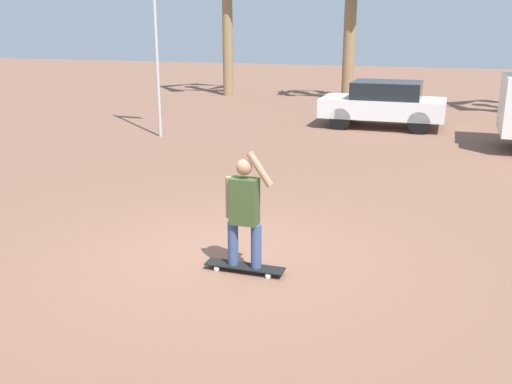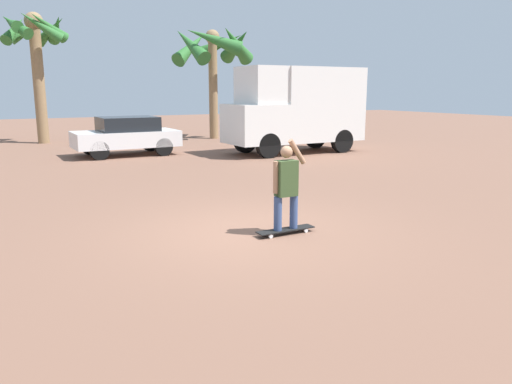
% 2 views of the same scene
% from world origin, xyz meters
% --- Properties ---
extents(ground_plane, '(80.00, 80.00, 0.00)m').
position_xyz_m(ground_plane, '(0.00, 0.00, 0.00)').
color(ground_plane, brown).
extents(skateboard, '(1.08, 0.24, 0.09)m').
position_xyz_m(skateboard, '(0.46, -0.46, 0.07)').
color(skateboard, black).
rests_on(skateboard, ground_plane).
extents(person_skateboarder, '(0.64, 0.22, 1.57)m').
position_xyz_m(person_skateboarder, '(0.46, -0.46, 0.90)').
color(person_skateboarder, '#384C7A').
rests_on(person_skateboarder, skateboard).
extents(camper_van, '(5.50, 2.09, 3.32)m').
position_xyz_m(camper_van, '(7.03, 9.09, 1.80)').
color(camper_van, black).
rests_on(camper_van, ground_plane).
extents(parked_car_white, '(3.84, 1.93, 1.46)m').
position_xyz_m(parked_car_white, '(0.87, 11.51, 0.78)').
color(parked_car_white, black).
rests_on(parked_car_white, ground_plane).
extents(palm_tree_near_van, '(4.10, 4.33, 5.63)m').
position_xyz_m(palm_tree_near_van, '(6.63, 15.99, 4.49)').
color(palm_tree_near_van, '#8E704C').
rests_on(palm_tree_near_van, ground_plane).
extents(palm_tree_center_background, '(3.05, 2.99, 5.91)m').
position_xyz_m(palm_tree_center_background, '(-1.42, 17.80, 4.66)').
color(palm_tree_center_background, '#8E704C').
rests_on(palm_tree_center_background, ground_plane).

